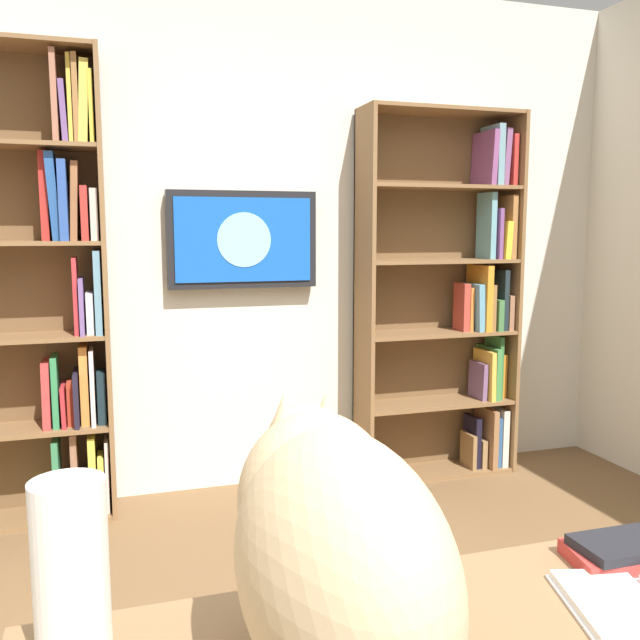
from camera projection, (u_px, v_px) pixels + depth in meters
name	position (u px, v px, depth m)	size (l,w,h in m)	color
wall_back	(238.00, 239.00, 3.61)	(4.52, 0.06, 2.70)	silver
bookshelf_left	(456.00, 301.00, 3.85)	(0.91, 0.28, 2.05)	brown
bookshelf_right	(40.00, 297.00, 3.19)	(0.84, 0.28, 2.24)	brown
wall_mounted_tv	(243.00, 240.00, 3.53)	(0.78, 0.07, 0.50)	black
cat	(333.00, 545.00, 0.95)	(0.28, 0.63, 0.39)	#D1B284
paper_towel_roll	(71.00, 571.00, 1.00)	(0.11, 0.11, 0.28)	white
desk_book_stack	(623.00, 553.00, 1.30)	(0.22, 0.16, 0.05)	#B7332D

